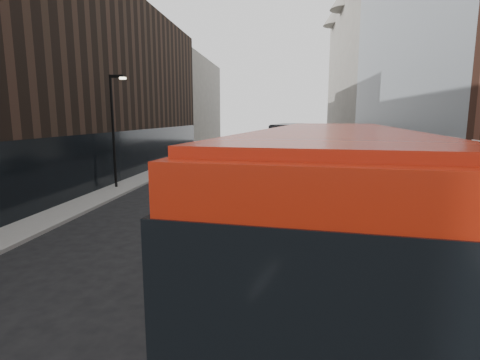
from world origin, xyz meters
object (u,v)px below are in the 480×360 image
(grey_bus, at_px, (288,139))
(car_a, at_px, (302,194))
(street_lamp, at_px, (114,124))
(red_bus, at_px, (331,224))
(car_c, at_px, (279,169))
(car_b, at_px, (302,181))

(grey_bus, height_order, car_a, grey_bus)
(street_lamp, distance_m, red_bus, 19.09)
(car_c, bearing_deg, car_a, -80.56)
(red_bus, bearing_deg, grey_bus, 98.00)
(grey_bus, relative_size, car_c, 2.65)
(car_a, bearing_deg, street_lamp, 164.24)
(street_lamp, height_order, car_a, street_lamp)
(street_lamp, xyz_separation_m, car_a, (11.60, -3.40, -3.53))
(red_bus, height_order, grey_bus, red_bus)
(car_b, relative_size, car_c, 1.04)
(street_lamp, bearing_deg, car_c, 31.02)
(street_lamp, distance_m, car_a, 12.59)
(grey_bus, distance_m, car_a, 24.59)
(grey_bus, relative_size, car_a, 3.13)
(car_a, bearing_deg, car_c, 98.56)
(street_lamp, bearing_deg, car_a, -16.32)
(car_b, bearing_deg, street_lamp, 178.77)
(red_bus, distance_m, car_a, 11.79)
(car_b, bearing_deg, car_a, -93.63)
(car_a, bearing_deg, grey_bus, 91.85)
(red_bus, height_order, car_c, red_bus)
(grey_bus, bearing_deg, car_a, -81.85)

